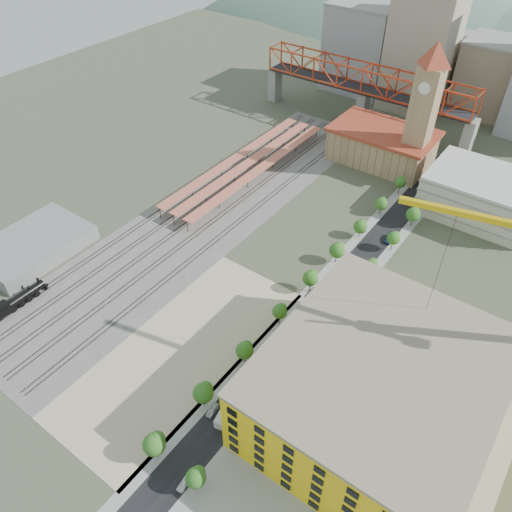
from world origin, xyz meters
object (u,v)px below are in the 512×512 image
Objects in this scene: locomotive at (15,303)px; site_trailer_b at (254,379)px; site_trailer_a at (228,409)px; clock_tower at (425,100)px; site_trailer_c at (295,332)px; site_trailer_d at (307,319)px; construction_building at (378,390)px; car_0 at (212,410)px.

locomotive reaches higher than site_trailer_b.
clock_tower is at bearing 81.24° from site_trailer_a.
clock_tower is 5.04× the size of site_trailer_c.
locomotive is 2.02× the size of site_trailer_c.
site_trailer_d is (66.00, 41.90, -0.67)m from locomotive.
locomotive is at bearing -114.51° from clock_tower.
site_trailer_d is (8.00, -85.29, -27.42)m from clock_tower.
site_trailer_a is at bearing -71.06° from site_trailer_b.
construction_building is 32.87m from site_trailer_a.
site_trailer_c reaches higher than site_trailer_b.
locomotive is 66.59m from site_trailer_a.
construction_building is at bearing 37.03° from site_trailer_b.
site_trailer_d is (0.00, 33.09, 0.02)m from site_trailer_a.
site_trailer_a is 0.98× the size of site_trailer_d.
site_trailer_d is at bearing 32.41° from locomotive.
site_trailer_b is 23.20m from site_trailer_d.
clock_tower is 1.03× the size of construction_building.
locomotive is 68.60m from site_trailer_b.
site_trailer_a is 27.16m from site_trailer_c.
clock_tower is 89.94m from site_trailer_d.
site_trailer_c reaches higher than site_trailer_a.
site_trailer_b is 17.28m from site_trailer_c.
car_0 is at bearing -87.62° from clock_tower.
construction_building is at bearing -71.22° from clock_tower.
car_0 is at bearing 6.27° from locomotive.
car_0 is (-29.00, -20.27, -8.76)m from construction_building.
locomotive is 2.14× the size of site_trailer_b.
site_trailer_d is 35.11m from car_0.
clock_tower is at bearing 84.28° from site_trailer_d.
site_trailer_c reaches higher than site_trailer_d.
locomotive is 5.44× the size of car_0.
construction_building is 28.59m from site_trailer_c.
site_trailer_c is at bearing -84.99° from clock_tower.
car_0 is (5.00, -120.26, -28.04)m from clock_tower.
construction_building is 13.20× the size of car_0.
construction_building is 30.96m from site_trailer_d.
site_trailer_b is 12.17m from car_0.
construction_building reaches higher than site_trailer_c.
site_trailer_b is (-26.00, -8.49, -8.07)m from construction_building.
site_trailer_b is at bearing -85.78° from clock_tower.
clock_tower reaches higher than site_trailer_d.
locomotive is 75.17m from site_trailer_c.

